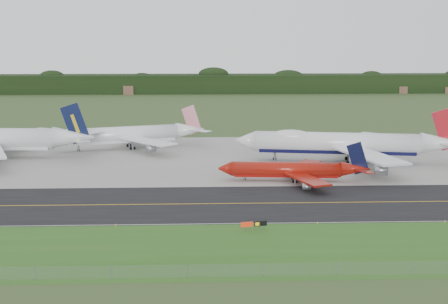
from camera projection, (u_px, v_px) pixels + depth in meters
ground at (268, 199)px, 146.94m from camera, size 600.00×600.00×0.00m
grass_verge at (289, 249)px, 112.57m from camera, size 400.00×30.00×0.01m
taxiway at (270, 203)px, 143.01m from camera, size 400.00×32.00×0.02m
apron at (251, 157)px, 197.03m from camera, size 400.00×78.00×0.01m
taxiway_centreline at (270, 203)px, 143.01m from camera, size 400.00×0.40×0.00m
taxiway_edge_line at (278, 223)px, 127.79m from camera, size 400.00×0.25×0.00m
perimeter_fence at (300, 269)px, 99.60m from camera, size 320.00×0.10×320.00m
horizon_treeline at (224, 85)px, 414.78m from camera, size 700.00×25.00×12.00m
jet_ba_747 at (345, 143)px, 187.66m from camera, size 68.05×55.73×17.15m
jet_red_737 at (294, 170)px, 164.07m from camera, size 39.88×32.38×10.76m
jet_star_tail at (130, 135)px, 211.36m from camera, size 52.10×42.50×14.02m
taxiway_sign at (254, 224)px, 122.96m from camera, size 5.27×1.22×1.78m
edge_marker_left at (116, 225)px, 125.54m from camera, size 0.16×0.16×0.50m
edge_marker_center at (317, 223)px, 127.06m from camera, size 0.16×0.16×0.50m
edge_marker_right at (445, 222)px, 128.04m from camera, size 0.16×0.16×0.50m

